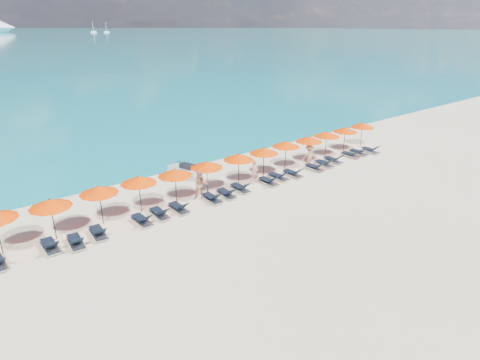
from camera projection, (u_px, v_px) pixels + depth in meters
ground at (272, 214)px, 23.20m from camera, size 1400.00×1400.00×0.00m
sailboat_near at (106, 32)px, 491.33m from camera, size 6.36×2.12×11.65m
sailboat_far at (94, 31)px, 494.50m from camera, size 6.85×2.28×12.55m
jetski at (186, 171)px, 28.84m from camera, size 1.69×2.82×0.94m
beachgoer_a at (255, 172)px, 27.36m from camera, size 0.64×0.43×1.71m
beachgoer_b at (201, 185)px, 24.83m from camera, size 1.06×0.88×1.89m
beachgoer_c at (309, 155)px, 30.70m from camera, size 1.20×0.75×1.72m
umbrella_2 at (50, 203)px, 19.76m from camera, size 2.10×2.10×2.28m
umbrella_3 at (99, 190)px, 21.35m from camera, size 2.10×2.10×2.28m
umbrella_4 at (138, 180)px, 22.71m from camera, size 2.10×2.10×2.28m
umbrella_5 at (175, 173)px, 23.83m from camera, size 2.10×2.10×2.28m
umbrella_6 at (207, 165)px, 25.18m from camera, size 2.10×2.10×2.28m
umbrella_7 at (239, 157)px, 26.64m from camera, size 2.10×2.10×2.28m
umbrella_8 at (264, 151)px, 27.96m from camera, size 2.10×2.10×2.28m
umbrella_9 at (286, 144)px, 29.50m from camera, size 2.10×2.10×2.28m
umbrella_10 at (309, 139)px, 30.75m from camera, size 2.10×2.10×2.28m
umbrella_11 at (327, 134)px, 32.16m from camera, size 2.10×2.10×2.28m
umbrella_12 at (345, 130)px, 33.50m from camera, size 2.10×2.10×2.28m
umbrella_13 at (363, 125)px, 35.00m from camera, size 2.10×2.10×2.28m
lounger_3 at (50, 246)px, 19.44m from camera, size 0.62×1.70×0.66m
lounger_4 at (76, 241)px, 19.81m from camera, size 0.78×1.75×0.66m
lounger_5 at (98, 232)px, 20.66m from camera, size 0.76×1.75×0.66m
lounger_6 at (142, 220)px, 22.00m from camera, size 0.67×1.72×0.66m
lounger_7 at (160, 213)px, 22.77m from camera, size 0.69×1.72×0.66m
lounger_8 at (179, 208)px, 23.45m from camera, size 0.64×1.71×0.66m
lounger_9 at (212, 198)px, 24.77m from camera, size 0.66×1.72×0.66m
lounger_10 at (227, 193)px, 25.43m from camera, size 0.73×1.74×0.66m
lounger_11 at (240, 188)px, 26.29m from camera, size 0.66×1.72×0.66m
lounger_12 at (268, 181)px, 27.40m from camera, size 0.64×1.71×0.66m
lounger_13 at (279, 176)px, 28.26m from camera, size 0.74×1.74×0.66m
lounger_14 at (293, 173)px, 28.86m from camera, size 0.65×1.71×0.66m
lounger_15 at (315, 167)px, 30.05m from camera, size 0.64×1.71×0.66m
lounger_16 at (324, 163)px, 30.89m from camera, size 0.72×1.73×0.66m
lounger_17 at (333, 160)px, 31.70m from camera, size 0.65×1.71×0.66m
lounger_18 at (351, 154)px, 32.97m from camera, size 0.72×1.74×0.66m
lounger_19 at (359, 152)px, 33.64m from camera, size 0.73×1.74×0.66m
lounger_20 at (371, 150)px, 34.16m from camera, size 0.75×1.74×0.66m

